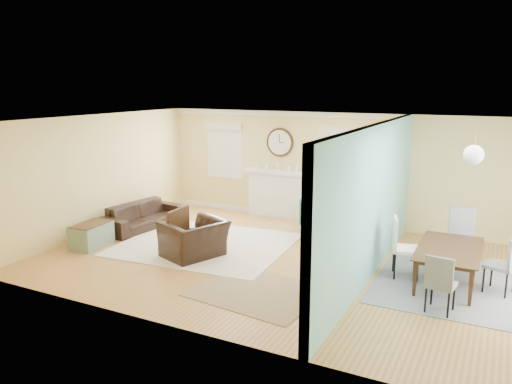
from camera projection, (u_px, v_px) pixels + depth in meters
The scene contains 27 objects.
floor at pixel (287, 262), 9.23m from camera, with size 9.00×9.00×0.00m, color #9F693B.
wall_back at pixel (339, 169), 11.57m from camera, with size 9.00×0.02×2.60m, color #E1C778.
wall_front at pixel (195, 239), 6.34m from camera, with size 9.00×0.02×2.60m, color #E1C778.
wall_left at pixel (100, 174), 10.95m from camera, with size 0.02×6.00×2.60m, color #E1C778.
ceiling at pixel (289, 121), 8.68m from camera, with size 9.00×6.00×0.02m, color white.
partition at pixel (376, 196), 8.52m from camera, with size 0.17×6.00×2.60m.
fireplace at pixel (278, 193), 12.28m from camera, with size 1.70×0.30×1.17m.
wall_clock at pixel (280, 142), 12.09m from camera, with size 0.70×0.07×0.70m.
window_left at pixel (225, 147), 12.80m from camera, with size 1.05×0.13×1.42m.
window_right at pixel (341, 154), 11.43m from camera, with size 1.05×0.13×1.42m.
pendant at pixel (474, 155), 7.44m from camera, with size 0.30×0.30×0.55m.
rug_cream at pixel (206, 244), 10.25m from camera, with size 3.33×2.89×0.02m, color silver.
rug_jute at pixel (258, 291), 7.94m from camera, with size 1.95×1.60×0.01m, color #98815C.
rug_grey at pixel (449, 283), 8.26m from camera, with size 2.26×2.82×0.01m, color slate.
sofa at pixel (143, 216), 11.40m from camera, with size 1.99×0.78×0.58m, color black.
eames_chair at pixel (194, 239), 9.46m from camera, with size 1.09×0.96×0.71m, color black.
green_chair at pixel (323, 216), 11.11m from camera, with size 0.77×0.80×0.72m, color #0F6642.
trunk at pixel (91, 235), 10.08m from camera, with size 0.59×0.88×0.48m.
credenza at pixel (375, 227), 10.12m from camera, with size 0.49×1.45×0.80m.
tv at pixel (376, 192), 9.98m from camera, with size 1.08×0.14×0.62m, color black.
garden_stool at pixel (363, 248), 9.32m from camera, with size 0.32×0.32×0.47m, color white.
potted_plant at pixel (364, 225), 9.23m from camera, with size 0.36×0.31×0.40m, color #337F33.
dining_table at pixel (450, 266), 8.20m from camera, with size 1.75×0.97×0.61m, color #3F2817.
dining_chair_n at pixel (464, 233), 8.99m from camera, with size 0.56×0.56×1.03m.
dining_chair_s at pixel (441, 278), 7.13m from camera, with size 0.44×0.44×0.88m.
dining_chair_w at pixel (407, 243), 8.42m from camera, with size 0.56×0.56×1.04m.
dining_chair_e at pixel (501, 259), 7.78m from camera, with size 0.52×0.52×0.94m.
Camera 1 is at (3.44, -8.06, 3.24)m, focal length 35.00 mm.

